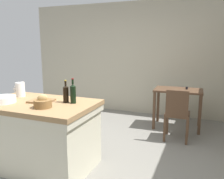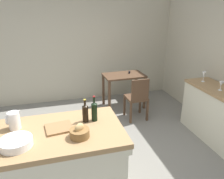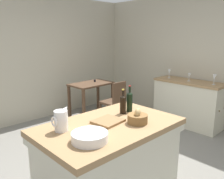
% 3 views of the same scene
% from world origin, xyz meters
% --- Properties ---
extents(ground_plane, '(6.76, 6.76, 0.00)m').
position_xyz_m(ground_plane, '(0.00, 0.00, 0.00)').
color(ground_plane, slate).
extents(wall_back, '(5.32, 0.12, 2.60)m').
position_xyz_m(wall_back, '(0.00, 2.60, 1.30)').
color(wall_back, '#B2AA93').
rests_on(wall_back, ground).
extents(wall_right, '(0.12, 5.20, 2.60)m').
position_xyz_m(wall_right, '(2.60, 0.00, 1.30)').
color(wall_right, '#B2AA93').
rests_on(wall_right, ground).
extents(island_table, '(1.48, 0.93, 0.89)m').
position_xyz_m(island_table, '(-0.40, -0.41, 0.48)').
color(island_table, '#99754C').
rests_on(island_table, ground).
extents(side_cabinet, '(0.52, 1.36, 0.91)m').
position_xyz_m(side_cabinet, '(2.26, 0.13, 0.46)').
color(side_cabinet, '#99754C').
rests_on(side_cabinet, ground).
extents(writing_desk, '(0.92, 0.59, 0.83)m').
position_xyz_m(writing_desk, '(1.14, 1.81, 0.65)').
color(writing_desk, '#513826').
rests_on(writing_desk, ground).
extents(wooden_chair, '(0.41, 0.41, 0.90)m').
position_xyz_m(wooden_chair, '(1.20, 1.14, 0.49)').
color(wooden_chair, '#513826').
rests_on(wooden_chair, ground).
extents(pitcher, '(0.17, 0.13, 0.25)m').
position_xyz_m(pitcher, '(-0.86, -0.22, 1.00)').
color(pitcher, white).
rests_on(pitcher, island_table).
extents(wash_bowl, '(0.32, 0.32, 0.08)m').
position_xyz_m(wash_bowl, '(-0.80, -0.59, 0.93)').
color(wash_bowl, white).
rests_on(wash_bowl, island_table).
extents(bread_basket, '(0.21, 0.21, 0.16)m').
position_xyz_m(bread_basket, '(-0.17, -0.60, 0.95)').
color(bread_basket, brown).
rests_on(bread_basket, island_table).
extents(cutting_board, '(0.32, 0.29, 0.02)m').
position_xyz_m(cutting_board, '(-0.38, -0.37, 0.90)').
color(cutting_board, olive).
rests_on(cutting_board, island_table).
extents(wine_bottle_dark, '(0.07, 0.07, 0.32)m').
position_xyz_m(wine_bottle_dark, '(0.05, -0.28, 1.02)').
color(wine_bottle_dark, black).
rests_on(wine_bottle_dark, island_table).
extents(wine_bottle_amber, '(0.07, 0.07, 0.29)m').
position_xyz_m(wine_bottle_amber, '(-0.05, -0.28, 1.01)').
color(wine_bottle_amber, black).
rests_on(wine_bottle_amber, island_table).
extents(wine_glass_far_left, '(0.07, 0.07, 0.19)m').
position_xyz_m(wine_glass_far_left, '(2.24, -0.36, 1.04)').
color(wine_glass_far_left, white).
rests_on(wine_glass_far_left, side_cabinet).
extents(wine_glass_left, '(0.07, 0.07, 0.15)m').
position_xyz_m(wine_glass_left, '(2.23, 0.12, 1.02)').
color(wine_glass_left, white).
rests_on(wine_glass_left, side_cabinet).
extents(wine_glass_middle, '(0.07, 0.07, 0.18)m').
position_xyz_m(wine_glass_middle, '(2.25, 0.58, 1.04)').
color(wine_glass_middle, white).
rests_on(wine_glass_middle, side_cabinet).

